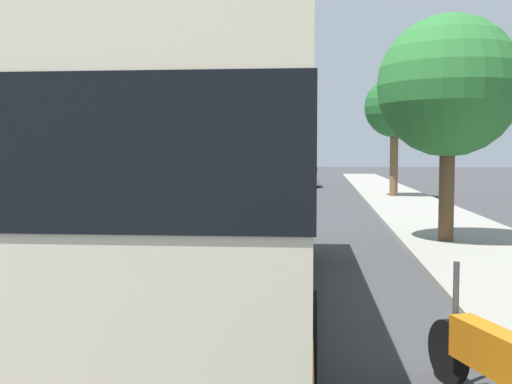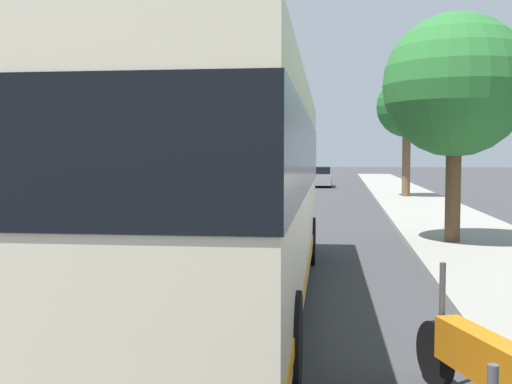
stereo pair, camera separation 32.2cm
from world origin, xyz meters
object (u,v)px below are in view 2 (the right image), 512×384
coach_bus (226,180)px  car_far_distant (267,175)px  car_side_street (319,177)px  roadside_tree_mid_block (455,86)px  roadside_tree_far_block (407,108)px  motorcycle_far_end (481,365)px

coach_bus → car_far_distant: (38.03, 4.15, -1.19)m
coach_bus → car_side_street: coach_bus is taller
car_far_distant → coach_bus: bearing=5.4°
roadside_tree_mid_block → roadside_tree_far_block: (16.90, -0.53, 0.73)m
car_far_distant → roadside_tree_far_block: size_ratio=0.71×
coach_bus → car_side_street: 34.57m
car_far_distant → roadside_tree_mid_block: (-31.57, -8.70, 3.30)m
car_side_street → car_far_distant: bearing=48.7°
coach_bus → roadside_tree_mid_block: 8.18m
car_side_street → car_far_distant: car_far_distant is taller
car_side_street → car_far_distant: 5.47m
motorcycle_far_end → roadside_tree_far_block: roadside_tree_far_block is taller
motorcycle_far_end → roadside_tree_mid_block: roadside_tree_mid_block is taller
car_side_street → car_far_distant: (3.48, 4.22, 0.03)m
coach_bus → roadside_tree_far_block: (23.35, -5.09, 2.83)m
motorcycle_far_end → car_side_street: (38.44, 2.96, 0.21)m
motorcycle_far_end → roadside_tree_far_block: size_ratio=0.34×
coach_bus → car_far_distant: 38.27m
roadside_tree_far_block → car_far_distant: bearing=32.2°
motorcycle_far_end → coach_bus: bearing=17.8°
roadside_tree_far_block → roadside_tree_mid_block: bearing=178.2°
roadside_tree_mid_block → motorcycle_far_end: bearing=171.6°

